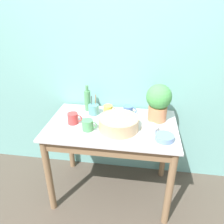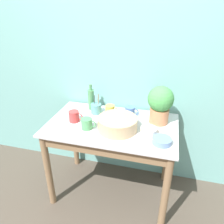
{
  "view_description": "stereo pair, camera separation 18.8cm",
  "coord_description": "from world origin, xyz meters",
  "px_view_note": "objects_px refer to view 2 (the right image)",
  "views": [
    {
      "loc": [
        0.25,
        -1.31,
        1.77
      ],
      "look_at": [
        0.0,
        0.35,
        0.92
      ],
      "focal_mm": 35.0,
      "sensor_mm": 36.0,
      "label": 1
    },
    {
      "loc": [
        0.43,
        -1.27,
        1.77
      ],
      "look_at": [
        0.0,
        0.35,
        0.92
      ],
      "focal_mm": 35.0,
      "sensor_mm": 36.0,
      "label": 2
    }
  ],
  "objects_px": {
    "mug_yellow": "(110,110)",
    "mug_blue": "(130,112)",
    "mug_green": "(87,124)",
    "mug_red": "(74,116)",
    "bottle_tall": "(91,99)",
    "bowl_small_blue": "(162,141)",
    "bowl_wash_large": "(117,124)",
    "bowl_small_enamel_white": "(149,131)",
    "utensil_cup": "(96,108)",
    "potted_plant": "(160,103)"
  },
  "relations": [
    {
      "from": "mug_red",
      "to": "utensil_cup",
      "type": "distance_m",
      "value": 0.25
    },
    {
      "from": "bowl_small_blue",
      "to": "utensil_cup",
      "type": "xyz_separation_m",
      "value": [
        -0.65,
        0.35,
        0.03
      ]
    },
    {
      "from": "potted_plant",
      "to": "mug_yellow",
      "type": "distance_m",
      "value": 0.47
    },
    {
      "from": "mug_green",
      "to": "mug_blue",
      "type": "distance_m",
      "value": 0.44
    },
    {
      "from": "potted_plant",
      "to": "mug_blue",
      "type": "bearing_deg",
      "value": 171.47
    },
    {
      "from": "utensil_cup",
      "to": "bottle_tall",
      "type": "bearing_deg",
      "value": 135.79
    },
    {
      "from": "potted_plant",
      "to": "mug_red",
      "type": "bearing_deg",
      "value": -166.55
    },
    {
      "from": "bowl_wash_large",
      "to": "mug_red",
      "type": "relative_size",
      "value": 2.56
    },
    {
      "from": "mug_red",
      "to": "bowl_small_blue",
      "type": "bearing_deg",
      "value": -10.7
    },
    {
      "from": "mug_yellow",
      "to": "mug_blue",
      "type": "bearing_deg",
      "value": 7.69
    },
    {
      "from": "potted_plant",
      "to": "bowl_wash_large",
      "type": "bearing_deg",
      "value": -146.84
    },
    {
      "from": "mug_green",
      "to": "bowl_small_enamel_white",
      "type": "relative_size",
      "value": 0.96
    },
    {
      "from": "bowl_wash_large",
      "to": "utensil_cup",
      "type": "xyz_separation_m",
      "value": [
        -0.27,
        0.24,
        -0.01
      ]
    },
    {
      "from": "potted_plant",
      "to": "bowl_wash_large",
      "type": "distance_m",
      "value": 0.41
    },
    {
      "from": "bottle_tall",
      "to": "bowl_small_blue",
      "type": "distance_m",
      "value": 0.84
    },
    {
      "from": "mug_green",
      "to": "bowl_small_blue",
      "type": "xyz_separation_m",
      "value": [
        0.63,
        -0.06,
        -0.02
      ]
    },
    {
      "from": "bottle_tall",
      "to": "mug_red",
      "type": "xyz_separation_m",
      "value": [
        -0.06,
        -0.28,
        -0.06
      ]
    },
    {
      "from": "potted_plant",
      "to": "mug_green",
      "type": "bearing_deg",
      "value": -155.34
    },
    {
      "from": "potted_plant",
      "to": "bowl_wash_large",
      "type": "xyz_separation_m",
      "value": [
        -0.33,
        -0.21,
        -0.13
      ]
    },
    {
      "from": "mug_blue",
      "to": "bowl_small_blue",
      "type": "height_order",
      "value": "mug_blue"
    },
    {
      "from": "mug_red",
      "to": "bowl_wash_large",
      "type": "bearing_deg",
      "value": -5.29
    },
    {
      "from": "mug_yellow",
      "to": "mug_blue",
      "type": "xyz_separation_m",
      "value": [
        0.19,
        0.03,
        -0.0
      ]
    },
    {
      "from": "bowl_small_enamel_white",
      "to": "bowl_wash_large",
      "type": "bearing_deg",
      "value": -178.43
    },
    {
      "from": "potted_plant",
      "to": "bowl_small_enamel_white",
      "type": "bearing_deg",
      "value": -107.52
    },
    {
      "from": "bowl_wash_large",
      "to": "mug_yellow",
      "type": "xyz_separation_m",
      "value": [
        -0.13,
        0.23,
        -0.0
      ]
    },
    {
      "from": "mug_green",
      "to": "mug_yellow",
      "type": "distance_m",
      "value": 0.31
    },
    {
      "from": "bowl_wash_large",
      "to": "mug_yellow",
      "type": "height_order",
      "value": "bowl_wash_large"
    },
    {
      "from": "mug_green",
      "to": "mug_red",
      "type": "relative_size",
      "value": 1.0
    },
    {
      "from": "mug_red",
      "to": "mug_yellow",
      "type": "bearing_deg",
      "value": 34.01
    },
    {
      "from": "bottle_tall",
      "to": "mug_blue",
      "type": "height_order",
      "value": "bottle_tall"
    },
    {
      "from": "utensil_cup",
      "to": "mug_yellow",
      "type": "bearing_deg",
      "value": -5.81
    },
    {
      "from": "potted_plant",
      "to": "mug_red",
      "type": "height_order",
      "value": "potted_plant"
    },
    {
      "from": "utensil_cup",
      "to": "bowl_small_enamel_white",
      "type": "bearing_deg",
      "value": -23.94
    },
    {
      "from": "bowl_small_enamel_white",
      "to": "bowl_small_blue",
      "type": "xyz_separation_m",
      "value": [
        0.11,
        -0.12,
        -0.0
      ]
    },
    {
      "from": "mug_green",
      "to": "mug_red",
      "type": "distance_m",
      "value": 0.18
    },
    {
      "from": "bottle_tall",
      "to": "bowl_small_enamel_white",
      "type": "height_order",
      "value": "bottle_tall"
    },
    {
      "from": "mug_green",
      "to": "mug_yellow",
      "type": "xyz_separation_m",
      "value": [
        0.13,
        0.28,
        0.01
      ]
    },
    {
      "from": "bowl_small_blue",
      "to": "mug_yellow",
      "type": "bearing_deg",
      "value": 145.98
    },
    {
      "from": "potted_plant",
      "to": "bottle_tall",
      "type": "bearing_deg",
      "value": 171.25
    },
    {
      "from": "bowl_small_enamel_white",
      "to": "utensil_cup",
      "type": "xyz_separation_m",
      "value": [
        -0.53,
        0.24,
        0.02
      ]
    },
    {
      "from": "bowl_small_enamel_white",
      "to": "bowl_small_blue",
      "type": "bearing_deg",
      "value": -45.73
    },
    {
      "from": "mug_red",
      "to": "bowl_small_enamel_white",
      "type": "xyz_separation_m",
      "value": [
        0.67,
        -0.03,
        -0.02
      ]
    },
    {
      "from": "bowl_wash_large",
      "to": "bottle_tall",
      "type": "height_order",
      "value": "bottle_tall"
    },
    {
      "from": "mug_blue",
      "to": "bowl_small_blue",
      "type": "distance_m",
      "value": 0.48
    },
    {
      "from": "bottle_tall",
      "to": "mug_red",
      "type": "relative_size",
      "value": 1.99
    },
    {
      "from": "bowl_wash_large",
      "to": "utensil_cup",
      "type": "relative_size",
      "value": 1.75
    },
    {
      "from": "bowl_wash_large",
      "to": "mug_yellow",
      "type": "distance_m",
      "value": 0.26
    },
    {
      "from": "mug_green",
      "to": "bowl_small_enamel_white",
      "type": "distance_m",
      "value": 0.52
    },
    {
      "from": "potted_plant",
      "to": "mug_yellow",
      "type": "xyz_separation_m",
      "value": [
        -0.45,
        0.01,
        -0.14
      ]
    },
    {
      "from": "bowl_wash_large",
      "to": "mug_red",
      "type": "distance_m",
      "value": 0.41
    }
  ]
}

